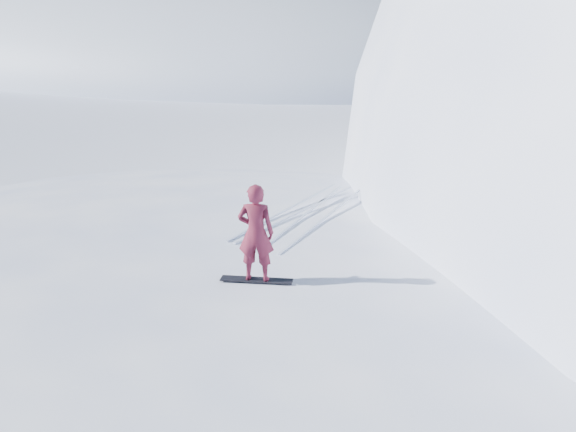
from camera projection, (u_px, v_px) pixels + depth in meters
name	position (u px, v px, depth m)	size (l,w,h in m)	color
ground	(163.00, 396.00, 13.12)	(400.00, 400.00, 0.00)	white
near_ridge	(292.00, 354.00, 14.75)	(36.00, 28.00, 4.80)	white
far_ridge_a	(162.00, 65.00, 99.58)	(120.00, 70.00, 28.00)	white
far_ridge_c	(477.00, 57.00, 118.84)	(140.00, 90.00, 36.00)	white
wind_bumps	(217.00, 347.00, 15.03)	(16.00, 14.40, 1.00)	white
snowboard	(257.00, 280.00, 12.76)	(1.45, 0.27, 0.02)	black
snowboarder	(256.00, 233.00, 12.46)	(0.71, 0.47, 1.96)	maroon
vapor_plume	(64.00, 74.00, 84.87)	(11.39, 9.11, 7.97)	white
board_tracks	(305.00, 212.00, 17.13)	(2.64, 5.96, 0.04)	silver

